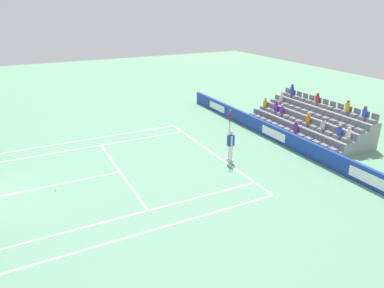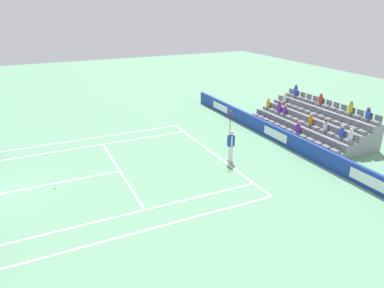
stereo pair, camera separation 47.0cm
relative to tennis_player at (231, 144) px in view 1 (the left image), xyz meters
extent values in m
cube|color=white|center=(1.37, 0.33, -0.99)|extent=(10.97, 0.10, 0.01)
cube|color=white|center=(1.37, 5.82, -0.99)|extent=(8.23, 0.10, 0.01)
cube|color=white|center=(1.37, 9.02, -0.99)|extent=(0.10, 6.40, 0.01)
cube|color=white|center=(5.49, 6.27, -0.99)|extent=(0.10, 11.89, 0.01)
cube|color=white|center=(-2.74, 6.27, -0.99)|extent=(0.10, 11.89, 0.01)
cube|color=white|center=(6.86, 6.27, -0.99)|extent=(0.10, 11.89, 0.01)
cube|color=white|center=(-4.11, 6.27, -0.99)|extent=(0.10, 11.89, 0.01)
cube|color=white|center=(1.37, 0.43, -0.99)|extent=(0.10, 0.20, 0.01)
cube|color=#193899|center=(1.37, -4.20, -0.52)|extent=(20.75, 0.20, 0.94)
cube|color=white|center=(-5.55, -4.09, -0.52)|extent=(2.21, 0.01, 0.52)
cube|color=white|center=(1.37, -4.09, -0.52)|extent=(2.21, 0.01, 0.52)
cube|color=white|center=(8.29, -4.09, -0.52)|extent=(2.21, 0.01, 0.52)
cylinder|color=white|center=(-0.13, 0.02, -0.54)|extent=(0.16, 0.16, 0.90)
cylinder|color=white|center=(0.11, -0.02, -0.54)|extent=(0.16, 0.16, 0.90)
cube|color=white|center=(-0.13, 0.02, -0.95)|extent=(0.16, 0.27, 0.08)
cube|color=white|center=(0.11, -0.02, -0.95)|extent=(0.16, 0.27, 0.08)
cube|color=#1947B2|center=(-0.01, 0.00, 0.21)|extent=(0.27, 0.39, 0.60)
sphere|color=beige|center=(-0.01, 0.00, 0.67)|extent=(0.24, 0.24, 0.24)
cylinder|color=beige|center=(0.21, -0.03, 0.82)|extent=(0.09, 0.09, 0.62)
cylinder|color=beige|center=(-0.22, 0.08, 0.23)|extent=(0.09, 0.09, 0.56)
cylinder|color=black|center=(0.21, -0.03, 1.27)|extent=(0.04, 0.04, 0.28)
torus|color=red|center=(0.21, -0.03, 1.55)|extent=(0.07, 0.31, 0.31)
sphere|color=#D1E533|center=(0.21, -0.03, 1.83)|extent=(0.07, 0.07, 0.07)
cube|color=gray|center=(1.37, -5.27, -0.78)|extent=(8.06, 0.95, 0.42)
cube|color=slate|center=(-2.35, -5.27, -0.47)|extent=(0.48, 0.44, 0.20)
cube|color=slate|center=(-2.35, -5.47, -0.22)|extent=(0.48, 0.04, 0.30)
cube|color=slate|center=(-1.73, -5.27, -0.47)|extent=(0.48, 0.44, 0.20)
cube|color=slate|center=(-1.73, -5.47, -0.22)|extent=(0.48, 0.04, 0.30)
cube|color=slate|center=(-1.11, -5.27, -0.47)|extent=(0.48, 0.44, 0.20)
cube|color=slate|center=(-1.11, -5.47, -0.22)|extent=(0.48, 0.04, 0.30)
cube|color=slate|center=(-0.49, -5.27, -0.47)|extent=(0.48, 0.44, 0.20)
cube|color=slate|center=(-0.49, -5.47, -0.22)|extent=(0.48, 0.04, 0.30)
cube|color=slate|center=(0.13, -5.27, -0.47)|extent=(0.48, 0.44, 0.20)
cube|color=slate|center=(0.13, -5.47, -0.22)|extent=(0.48, 0.04, 0.30)
cube|color=slate|center=(0.75, -5.27, -0.47)|extent=(0.48, 0.44, 0.20)
cube|color=slate|center=(0.75, -5.47, -0.22)|extent=(0.48, 0.04, 0.30)
cube|color=slate|center=(1.37, -5.27, -0.47)|extent=(0.48, 0.44, 0.20)
cube|color=slate|center=(1.37, -5.47, -0.22)|extent=(0.48, 0.04, 0.30)
cube|color=slate|center=(1.99, -5.27, -0.47)|extent=(0.48, 0.44, 0.20)
cube|color=slate|center=(1.99, -5.47, -0.22)|extent=(0.48, 0.04, 0.30)
cube|color=slate|center=(2.61, -5.27, -0.47)|extent=(0.48, 0.44, 0.20)
cube|color=slate|center=(2.61, -5.47, -0.22)|extent=(0.48, 0.04, 0.30)
cube|color=slate|center=(3.23, -5.27, -0.47)|extent=(0.48, 0.44, 0.20)
cube|color=slate|center=(3.23, -5.47, -0.22)|extent=(0.48, 0.04, 0.30)
cube|color=slate|center=(3.85, -5.27, -0.47)|extent=(0.48, 0.44, 0.20)
cube|color=slate|center=(3.85, -5.47, -0.22)|extent=(0.48, 0.04, 0.30)
cube|color=slate|center=(4.47, -5.27, -0.47)|extent=(0.48, 0.44, 0.20)
cube|color=slate|center=(4.47, -5.47, -0.22)|extent=(0.48, 0.04, 0.30)
cube|color=slate|center=(5.09, -5.27, -0.47)|extent=(0.48, 0.44, 0.20)
cube|color=slate|center=(5.09, -5.47, -0.22)|extent=(0.48, 0.04, 0.30)
cube|color=gray|center=(1.37, -6.22, -0.57)|extent=(8.06, 0.95, 0.84)
cube|color=slate|center=(-2.35, -6.22, -0.05)|extent=(0.48, 0.44, 0.20)
cube|color=slate|center=(-2.35, -6.42, 0.20)|extent=(0.48, 0.04, 0.30)
cube|color=slate|center=(-1.73, -6.22, -0.05)|extent=(0.48, 0.44, 0.20)
cube|color=slate|center=(-1.73, -6.42, 0.20)|extent=(0.48, 0.04, 0.30)
cube|color=slate|center=(-1.11, -6.22, -0.05)|extent=(0.48, 0.44, 0.20)
cube|color=slate|center=(-1.11, -6.42, 0.20)|extent=(0.48, 0.04, 0.30)
cube|color=slate|center=(-0.49, -6.22, -0.05)|extent=(0.48, 0.44, 0.20)
cube|color=slate|center=(-0.49, -6.42, 0.20)|extent=(0.48, 0.04, 0.30)
cube|color=slate|center=(0.13, -6.22, -0.05)|extent=(0.48, 0.44, 0.20)
cube|color=slate|center=(0.13, -6.42, 0.20)|extent=(0.48, 0.04, 0.30)
cube|color=slate|center=(0.75, -6.22, -0.05)|extent=(0.48, 0.44, 0.20)
cube|color=slate|center=(0.75, -6.42, 0.20)|extent=(0.48, 0.04, 0.30)
cube|color=slate|center=(1.37, -6.22, -0.05)|extent=(0.48, 0.44, 0.20)
cube|color=slate|center=(1.37, -6.42, 0.20)|extent=(0.48, 0.04, 0.30)
cube|color=slate|center=(1.99, -6.22, -0.05)|extent=(0.48, 0.44, 0.20)
cube|color=slate|center=(1.99, -6.42, 0.20)|extent=(0.48, 0.04, 0.30)
cube|color=slate|center=(2.61, -6.22, -0.05)|extent=(0.48, 0.44, 0.20)
cube|color=slate|center=(2.61, -6.42, 0.20)|extent=(0.48, 0.04, 0.30)
cube|color=slate|center=(3.23, -6.22, -0.05)|extent=(0.48, 0.44, 0.20)
cube|color=slate|center=(3.23, -6.42, 0.20)|extent=(0.48, 0.04, 0.30)
cube|color=slate|center=(3.85, -6.22, -0.05)|extent=(0.48, 0.44, 0.20)
cube|color=slate|center=(3.85, -6.42, 0.20)|extent=(0.48, 0.04, 0.30)
cube|color=slate|center=(4.47, -6.22, -0.05)|extent=(0.48, 0.44, 0.20)
cube|color=slate|center=(4.47, -6.42, 0.20)|extent=(0.48, 0.04, 0.30)
cube|color=slate|center=(5.09, -6.22, -0.05)|extent=(0.48, 0.44, 0.20)
cube|color=slate|center=(5.09, -6.42, 0.20)|extent=(0.48, 0.04, 0.30)
cube|color=gray|center=(1.37, -7.17, -0.36)|extent=(8.06, 0.95, 1.26)
cube|color=slate|center=(-2.35, -7.17, 0.37)|extent=(0.48, 0.44, 0.20)
cube|color=slate|center=(-2.35, -7.37, 0.62)|extent=(0.48, 0.04, 0.30)
cube|color=slate|center=(-1.73, -7.17, 0.37)|extent=(0.48, 0.44, 0.20)
cube|color=slate|center=(-1.73, -7.37, 0.62)|extent=(0.48, 0.04, 0.30)
cube|color=slate|center=(-1.11, -7.17, 0.37)|extent=(0.48, 0.44, 0.20)
cube|color=slate|center=(-1.11, -7.37, 0.62)|extent=(0.48, 0.04, 0.30)
cube|color=slate|center=(-0.49, -7.17, 0.37)|extent=(0.48, 0.44, 0.20)
cube|color=slate|center=(-0.49, -7.37, 0.62)|extent=(0.48, 0.04, 0.30)
cube|color=slate|center=(0.13, -7.17, 0.37)|extent=(0.48, 0.44, 0.20)
cube|color=slate|center=(0.13, -7.37, 0.62)|extent=(0.48, 0.04, 0.30)
cube|color=slate|center=(0.75, -7.17, 0.37)|extent=(0.48, 0.44, 0.20)
cube|color=slate|center=(0.75, -7.37, 0.62)|extent=(0.48, 0.04, 0.30)
cube|color=slate|center=(1.37, -7.17, 0.37)|extent=(0.48, 0.44, 0.20)
cube|color=slate|center=(1.37, -7.37, 0.62)|extent=(0.48, 0.04, 0.30)
cube|color=slate|center=(1.99, -7.17, 0.37)|extent=(0.48, 0.44, 0.20)
cube|color=slate|center=(1.99, -7.37, 0.62)|extent=(0.48, 0.04, 0.30)
cube|color=slate|center=(2.61, -7.17, 0.37)|extent=(0.48, 0.44, 0.20)
cube|color=slate|center=(2.61, -7.37, 0.62)|extent=(0.48, 0.04, 0.30)
cube|color=slate|center=(3.23, -7.17, 0.37)|extent=(0.48, 0.44, 0.20)
cube|color=slate|center=(3.23, -7.37, 0.62)|extent=(0.48, 0.04, 0.30)
cube|color=slate|center=(3.85, -7.17, 0.37)|extent=(0.48, 0.44, 0.20)
cube|color=slate|center=(3.85, -7.37, 0.62)|extent=(0.48, 0.04, 0.30)
cube|color=slate|center=(4.47, -7.17, 0.37)|extent=(0.48, 0.44, 0.20)
cube|color=slate|center=(4.47, -7.37, 0.62)|extent=(0.48, 0.04, 0.30)
cube|color=slate|center=(5.09, -7.17, 0.37)|extent=(0.48, 0.44, 0.20)
cube|color=slate|center=(5.09, -7.37, 0.62)|extent=(0.48, 0.04, 0.30)
cube|color=gray|center=(1.37, -8.12, -0.15)|extent=(8.06, 0.95, 1.68)
cube|color=slate|center=(-2.35, -8.12, 0.79)|extent=(0.48, 0.44, 0.20)
cube|color=slate|center=(-2.35, -8.32, 1.04)|extent=(0.48, 0.04, 0.30)
cube|color=slate|center=(-1.73, -8.12, 0.79)|extent=(0.48, 0.44, 0.20)
cube|color=slate|center=(-1.73, -8.32, 1.04)|extent=(0.48, 0.04, 0.30)
cube|color=slate|center=(-1.11, -8.12, 0.79)|extent=(0.48, 0.44, 0.20)
cube|color=slate|center=(-1.11, -8.32, 1.04)|extent=(0.48, 0.04, 0.30)
cube|color=slate|center=(-0.49, -8.12, 0.79)|extent=(0.48, 0.44, 0.20)
cube|color=slate|center=(-0.49, -8.32, 1.04)|extent=(0.48, 0.04, 0.30)
cube|color=slate|center=(0.13, -8.12, 0.79)|extent=(0.48, 0.44, 0.20)
cube|color=slate|center=(0.13, -8.32, 1.04)|extent=(0.48, 0.04, 0.30)
cube|color=slate|center=(0.75, -8.12, 0.79)|extent=(0.48, 0.44, 0.20)
cube|color=slate|center=(0.75, -8.32, 1.04)|extent=(0.48, 0.04, 0.30)
cube|color=slate|center=(1.37, -8.12, 0.79)|extent=(0.48, 0.44, 0.20)
cube|color=slate|center=(1.37, -8.32, 1.04)|extent=(0.48, 0.04, 0.30)
cube|color=slate|center=(1.99, -8.12, 0.79)|extent=(0.48, 0.44, 0.20)
cube|color=slate|center=(1.99, -8.32, 1.04)|extent=(0.48, 0.04, 0.30)
cube|color=slate|center=(2.61, -8.12, 0.79)|extent=(0.48, 0.44, 0.20)
cube|color=slate|center=(2.61, -8.32, 1.04)|extent=(0.48, 0.04, 0.30)
cube|color=slate|center=(3.23, -8.12, 0.79)|extent=(0.48, 0.44, 0.20)
cube|color=slate|center=(3.23, -8.32, 1.04)|extent=(0.48, 0.04, 0.30)
cube|color=slate|center=(3.85, -8.12, 0.79)|extent=(0.48, 0.44, 0.20)
cube|color=slate|center=(3.85, -8.32, 1.04)|extent=(0.48, 0.04, 0.30)
cube|color=slate|center=(4.47, -8.12, 0.79)|extent=(0.48, 0.44, 0.20)
cube|color=slate|center=(4.47, -8.32, 1.04)|extent=(0.48, 0.04, 0.30)
cube|color=slate|center=(5.09, -8.12, 0.79)|extent=(0.48, 0.44, 0.20)
cube|color=slate|center=(5.09, -8.32, 1.04)|extent=(0.48, 0.04, 0.30)
cylinder|color=purple|center=(3.23, -6.27, 0.26)|extent=(0.28, 0.28, 0.43)
sphere|color=#D3A884|center=(3.23, -6.27, 0.58)|extent=(0.20, 0.20, 0.20)
cylinder|color=white|center=(4.47, -7.22, 0.68)|extent=(0.28, 0.28, 0.43)
sphere|color=beige|center=(4.47, -7.22, 1.00)|extent=(0.20, 0.20, 0.20)
cylinder|color=blue|center=(4.47, -8.17, 1.16)|extent=(0.28, 0.28, 0.55)
sphere|color=brown|center=(4.47, -8.17, 1.54)|extent=(0.20, 0.20, 0.20)
cylinder|color=yellow|center=(-0.49, -8.17, 1.14)|extent=(0.28, 0.28, 0.51)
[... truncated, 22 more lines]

